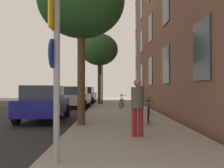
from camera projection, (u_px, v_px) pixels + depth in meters
name	position (u px, v px, depth m)	size (l,w,h in m)	color
ground_plane	(67.00, 111.00, 15.83)	(41.80, 41.80, 0.00)	#332D28
road_asphalt	(35.00, 111.00, 15.81)	(7.00, 38.00, 0.01)	#232326
sidewalk	(120.00, 110.00, 15.85)	(4.20, 38.00, 0.12)	gray
sign_post	(55.00, 66.00, 4.60)	(0.15, 0.60, 3.10)	gray
traffic_light	(101.00, 77.00, 21.29)	(0.43, 0.24, 3.42)	black
tree_near	(81.00, 2.00, 9.29)	(3.33, 3.33, 6.16)	#4C3823
tree_far	(99.00, 50.00, 21.55)	(3.31, 3.31, 6.23)	#4C3823
bicycle_0	(148.00, 114.00, 9.72)	(0.47, 1.64, 0.93)	black
bicycle_1	(149.00, 107.00, 13.19)	(0.42, 1.56, 0.90)	black
bicycle_2	(136.00, 105.00, 15.18)	(0.42, 1.58, 0.90)	black
bicycle_3	(122.00, 103.00, 16.59)	(0.50, 1.63, 0.98)	black
pedestrian_0	(138.00, 103.00, 7.01)	(0.51, 0.51, 1.66)	maroon
car_0	(44.00, 103.00, 11.29)	(1.94, 4.32, 1.62)	navy
car_1	(76.00, 97.00, 18.55)	(1.97, 4.41, 1.62)	#B7B7BC
car_2	(86.00, 95.00, 25.06)	(2.03, 4.56, 1.62)	navy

